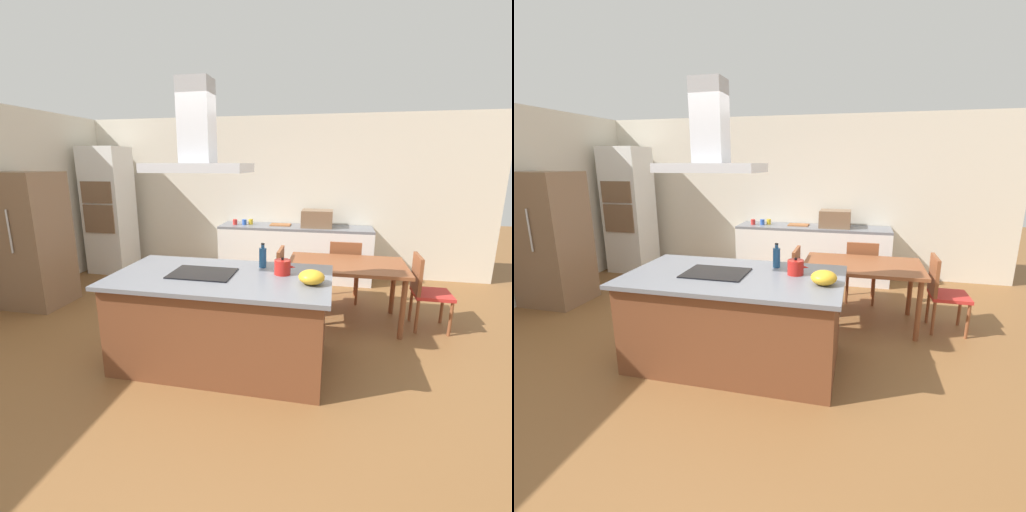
{
  "view_description": "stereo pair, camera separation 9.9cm",
  "coord_description": "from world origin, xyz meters",
  "views": [
    {
      "loc": [
        1.02,
        -3.16,
        1.94
      ],
      "look_at": [
        0.26,
        0.4,
        1.0
      ],
      "focal_mm": 25.58,
      "sensor_mm": 36.0,
      "label": 1
    },
    {
      "loc": [
        1.11,
        -3.14,
        1.94
      ],
      "look_at": [
        0.26,
        0.4,
        1.0
      ],
      "focal_mm": 25.58,
      "sensor_mm": 36.0,
      "label": 2
    }
  ],
  "objects": [
    {
      "name": "chair_at_right_end",
      "position": [
        2.12,
        1.24,
        0.51
      ],
      "size": [
        0.42,
        0.42,
        0.89
      ],
      "color": "red",
      "rests_on": "ground"
    },
    {
      "name": "kitchen_island",
      "position": [
        0.0,
        0.0,
        0.45
      ],
      "size": [
        2.07,
        1.14,
        0.9
      ],
      "color": "brown",
      "rests_on": "ground"
    },
    {
      "name": "wall_back",
      "position": [
        0.0,
        3.25,
        1.35
      ],
      "size": [
        7.2,
        0.1,
        2.7
      ],
      "primitive_type": "cube",
      "color": "beige",
      "rests_on": "ground"
    },
    {
      "name": "wall_left",
      "position": [
        -3.45,
        1.0,
        1.35
      ],
      "size": [
        0.1,
        8.8,
        2.7
      ],
      "primitive_type": "cube",
      "color": "beige",
      "rests_on": "ground"
    },
    {
      "name": "countertop_microwave",
      "position": [
        0.75,
        2.88,
        1.04
      ],
      "size": [
        0.5,
        0.38,
        0.28
      ],
      "primitive_type": "cube",
      "color": "brown",
      "rests_on": "back_counter"
    },
    {
      "name": "tea_kettle",
      "position": [
        0.57,
        0.15,
        0.97
      ],
      "size": [
        0.21,
        0.16,
        0.17
      ],
      "color": "#B21E19",
      "rests_on": "kitchen_island"
    },
    {
      "name": "coffee_mug_red",
      "position": [
        -0.64,
        2.83,
        0.95
      ],
      "size": [
        0.08,
        0.08,
        0.09
      ],
      "primitive_type": "cylinder",
      "color": "red",
      "rests_on": "back_counter"
    },
    {
      "name": "wall_oven_stack",
      "position": [
        -2.9,
        2.65,
        1.1
      ],
      "size": [
        0.7,
        0.66,
        2.2
      ],
      "color": "white",
      "rests_on": "ground"
    },
    {
      "name": "chair_facing_back_wall",
      "position": [
        1.2,
        1.9,
        0.51
      ],
      "size": [
        0.42,
        0.42,
        0.89
      ],
      "color": "red",
      "rests_on": "ground"
    },
    {
      "name": "cooktop",
      "position": [
        -0.18,
        0.0,
        0.91
      ],
      "size": [
        0.6,
        0.44,
        0.01
      ],
      "primitive_type": "cube",
      "color": "black",
      "rests_on": "kitchen_island"
    },
    {
      "name": "back_counter",
      "position": [
        0.39,
        2.88,
        0.45
      ],
      "size": [
        2.53,
        0.62,
        0.9
      ],
      "color": "white",
      "rests_on": "ground"
    },
    {
      "name": "range_hood",
      "position": [
        -0.18,
        0.0,
        2.1
      ],
      "size": [
        0.9,
        0.55,
        0.78
      ],
      "color": "#ADADB2"
    },
    {
      "name": "ground",
      "position": [
        0.0,
        1.5,
        0.0
      ],
      "size": [
        16.0,
        16.0,
        0.0
      ],
      "primitive_type": "plane",
      "color": "brown"
    },
    {
      "name": "dining_table",
      "position": [
        1.2,
        1.24,
        0.67
      ],
      "size": [
        1.4,
        0.9,
        0.75
      ],
      "color": "brown",
      "rests_on": "ground"
    },
    {
      "name": "mixing_bowl",
      "position": [
        0.86,
        -0.08,
        0.96
      ],
      "size": [
        0.23,
        0.23,
        0.13
      ],
      "primitive_type": "ellipsoid",
      "color": "gold",
      "rests_on": "kitchen_island"
    },
    {
      "name": "olive_oil_bottle",
      "position": [
        0.34,
        0.34,
        1.01
      ],
      "size": [
        0.07,
        0.07,
        0.25
      ],
      "color": "navy",
      "rests_on": "kitchen_island"
    },
    {
      "name": "coffee_mug_blue",
      "position": [
        -0.48,
        2.86,
        0.95
      ],
      "size": [
        0.08,
        0.08,
        0.09
      ],
      "primitive_type": "cylinder",
      "color": "#2D56B2",
      "rests_on": "back_counter"
    },
    {
      "name": "coffee_mug_yellow",
      "position": [
        -0.38,
        2.91,
        0.95
      ],
      "size": [
        0.08,
        0.08,
        0.09
      ],
      "primitive_type": "cylinder",
      "color": "gold",
      "rests_on": "back_counter"
    },
    {
      "name": "cutting_board",
      "position": [
        0.14,
        2.93,
        0.91
      ],
      "size": [
        0.34,
        0.24,
        0.02
      ],
      "primitive_type": "cube",
      "color": "#995B33",
      "rests_on": "back_counter"
    },
    {
      "name": "refrigerator",
      "position": [
        -2.98,
        0.94,
        0.91
      ],
      "size": [
        0.8,
        0.73,
        1.82
      ],
      "color": "brown",
      "rests_on": "ground"
    },
    {
      "name": "chair_at_left_end",
      "position": [
        0.29,
        1.24,
        0.51
      ],
      "size": [
        0.42,
        0.42,
        0.89
      ],
      "color": "red",
      "rests_on": "ground"
    }
  ]
}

